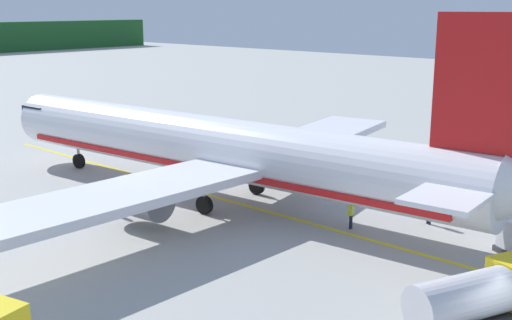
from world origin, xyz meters
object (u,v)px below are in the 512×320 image
(service_truck_baggage, at_px, (483,296))
(crew_loader_right, at_px, (429,207))
(airliner_foreground, at_px, (220,149))
(crew_loader_left, at_px, (112,199))
(crew_supervisor, at_px, (351,212))

(service_truck_baggage, relative_size, crew_loader_right, 3.78)
(airliner_foreground, distance_m, service_truck_baggage, 20.19)
(airliner_foreground, xyz_separation_m, service_truck_baggage, (-5.14, -19.43, -1.99))
(airliner_foreground, height_order, service_truck_baggage, airliner_foreground)
(crew_loader_right, bearing_deg, service_truck_baggage, -143.41)
(crew_loader_left, height_order, crew_loader_right, crew_loader_right)
(crew_supervisor, bearing_deg, crew_loader_right, -38.27)
(service_truck_baggage, bearing_deg, crew_loader_left, 92.75)
(crew_loader_right, height_order, crew_supervisor, crew_loader_right)
(service_truck_baggage, height_order, crew_supervisor, service_truck_baggage)
(service_truck_baggage, xyz_separation_m, crew_supervisor, (6.32, 10.26, -0.44))
(airliner_foreground, bearing_deg, service_truck_baggage, -104.82)
(airliner_foreground, distance_m, crew_supervisor, 9.56)
(crew_loader_left, xyz_separation_m, crew_loader_right, (11.03, -14.97, 0.07))
(airliner_foreground, distance_m, crew_loader_right, 13.18)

